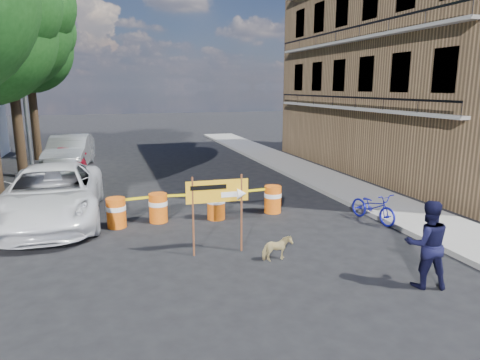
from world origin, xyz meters
TOP-DOWN VIEW (x-y plane):
  - ground at (0.00, 0.00)m, footprint 120.00×120.00m
  - sidewalk_east at (6.20, 6.00)m, footprint 2.40×40.00m
  - apartment_building at (12.00, 8.00)m, footprint 8.00×16.00m
  - tree_mid_b at (-6.73, 12.00)m, footprint 5.67×5.40m
  - tree_far at (-6.74, 17.00)m, footprint 5.04×4.80m
  - streetlamp at (-5.93, 9.50)m, footprint 1.25×0.18m
  - barrel_far_left at (-2.83, 2.98)m, footprint 0.58×0.58m
  - barrel_mid_left at (-1.57, 3.14)m, footprint 0.58×0.58m
  - barrel_mid_right at (0.21, 2.90)m, footprint 0.58×0.58m
  - barrel_far_right at (2.19, 3.04)m, footprint 0.58×0.58m
  - detour_sign at (-0.24, 0.08)m, footprint 1.56×0.30m
  - pedestrian at (3.22, -2.95)m, footprint 1.09×0.96m
  - bicycle at (4.80, 1.20)m, footprint 0.80×1.04m
  - dog at (0.79, -0.77)m, footprint 0.75×0.39m
  - suv_white at (-4.69, 4.19)m, footprint 2.98×6.24m
  - sedan_red at (-4.80, 12.73)m, footprint 1.79×4.21m
  - sedan_silver at (-4.80, 13.43)m, footprint 2.32×5.37m

SIDE VIEW (x-z plane):
  - ground at x=0.00m, z-range 0.00..0.00m
  - sidewalk_east at x=6.20m, z-range 0.00..0.15m
  - dog at x=0.79m, z-range 0.00..0.61m
  - barrel_far_left at x=-2.83m, z-range 0.02..0.92m
  - barrel_mid_left at x=-1.57m, z-range 0.02..0.92m
  - barrel_mid_right at x=0.21m, z-range 0.02..0.92m
  - barrel_far_right at x=2.19m, z-range 0.02..0.92m
  - sedan_red at x=-4.80m, z-range 0.00..1.42m
  - sedan_silver at x=-4.80m, z-range 0.00..1.72m
  - suv_white at x=-4.69m, z-range 0.00..1.72m
  - bicycle at x=4.80m, z-range 0.00..1.79m
  - pedestrian at x=3.22m, z-range 0.00..1.86m
  - detour_sign at x=-0.24m, z-range 0.47..2.47m
  - streetlamp at x=-5.93m, z-range 0.38..8.38m
  - apartment_building at x=12.00m, z-range 0.00..12.00m
  - tree_far at x=-6.74m, z-range 1.80..10.64m
  - tree_mid_b at x=-6.73m, z-range 1.90..11.53m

